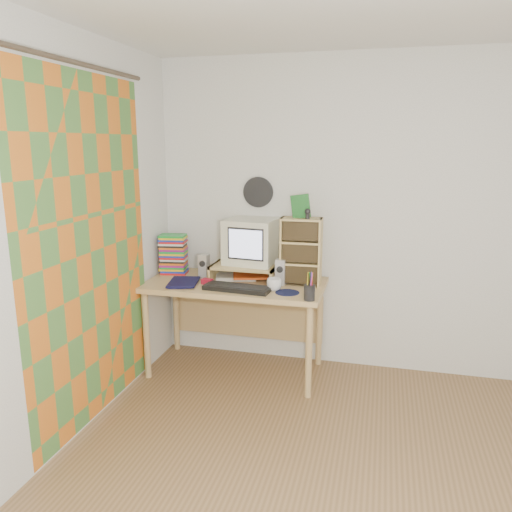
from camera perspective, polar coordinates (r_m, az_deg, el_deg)
The scene contains 21 objects.
floor at distance 2.90m, azimuth 10.85°, elevation -26.53°, with size 3.50×3.50×0.00m, color olive.
back_wall at distance 4.04m, azimuth 13.25°, elevation 4.28°, with size 3.50×3.50×0.00m, color white.
left_wall at distance 2.95m, azimuth -24.14°, elevation 0.40°, with size 3.50×3.50×0.00m, color white.
curtain at distance 3.33m, azimuth -18.37°, elevation 0.42°, with size 2.20×2.20×0.00m, color orange.
wall_disc at distance 4.12m, azimuth 0.24°, elevation 7.31°, with size 0.25×0.25×0.02m, color black.
desk at distance 4.04m, azimuth -2.15°, elevation -4.63°, with size 1.40×0.70×0.75m.
monitor_riser at distance 4.00m, azimuth -1.34°, elevation -1.40°, with size 0.52×0.30×0.12m.
crt_monitor at distance 3.99m, azimuth -0.65°, elevation 1.61°, with size 0.38×0.38×0.36m, color beige.
speaker_left at distance 4.07m, azimuth -5.96°, elevation -1.16°, with size 0.07×0.07×0.20m, color silver.
speaker_right at distance 3.86m, azimuth 2.85°, elevation -1.83°, with size 0.08×0.08×0.20m, color silver.
keyboard at distance 3.73m, azimuth -2.17°, elevation -3.68°, with size 0.50×0.17×0.03m, color black.
dvd_stack at distance 4.23m, azimuth -9.41°, elevation -0.00°, with size 0.21×0.15×0.30m, color brown, non-canonical shape.
cd_rack at distance 3.86m, azimuth 5.15°, elevation 0.53°, with size 0.31×0.17×0.52m, color #D6BD71.
mug at distance 3.72m, azimuth 2.11°, elevation -3.27°, with size 0.12×0.12×0.09m, color white.
diary at distance 3.95m, azimuth -9.84°, elevation -2.77°, with size 0.27×0.20×0.05m, color #0E0E34.
mousepad at distance 3.68m, azimuth 3.59°, elevation -4.19°, with size 0.18×0.18×0.00m, color black.
pen_cup at distance 3.50m, azimuth 6.14°, elevation -3.83°, with size 0.08×0.08×0.16m, color black, non-canonical shape.
papers at distance 4.05m, azimuth -1.65°, elevation -2.28°, with size 0.32×0.23×0.04m, color beige, non-canonical shape.
red_box at distance 3.90m, azimuth -5.61°, elevation -2.92°, with size 0.08×0.05×0.04m, color #AD122B.
game_box at distance 3.81m, azimuth 5.13°, elevation 5.68°, with size 0.14×0.03×0.18m, color #1B6022.
webcam at distance 3.77m, azimuth 5.92°, elevation 4.83°, with size 0.05×0.05×0.08m, color black, non-canonical shape.
Camera 1 is at (0.07, -2.25, 1.83)m, focal length 35.00 mm.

